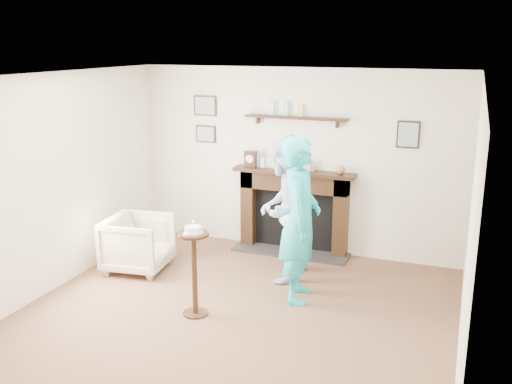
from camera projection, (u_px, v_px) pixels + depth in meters
ground at (223, 328)px, 5.79m from camera, size 5.00×5.00×0.00m
room_shell at (247, 159)px, 6.00m from camera, size 4.54×5.02×2.52m
armchair at (140, 269)px, 7.30m from camera, size 0.86×0.84×0.70m
man at (283, 278)px, 7.03m from camera, size 0.71×0.89×1.77m
woman at (298, 297)px, 6.49m from camera, size 0.57×0.75×1.86m
pedestal_table at (194, 257)px, 5.94m from camera, size 0.33×0.33×1.05m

